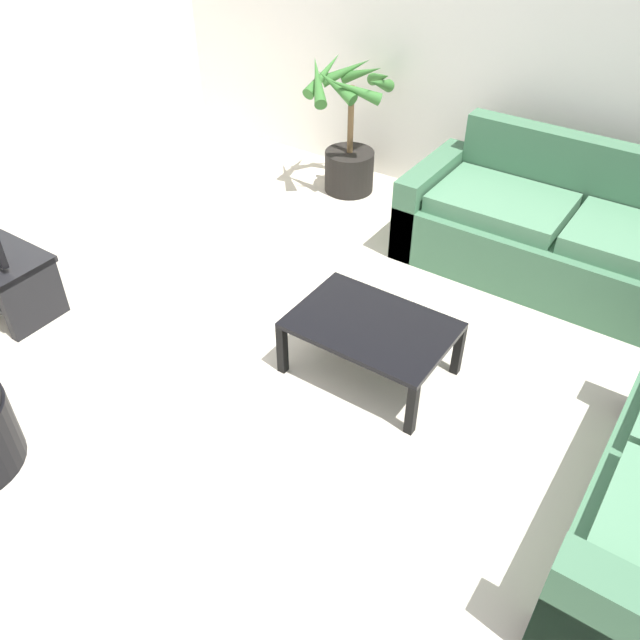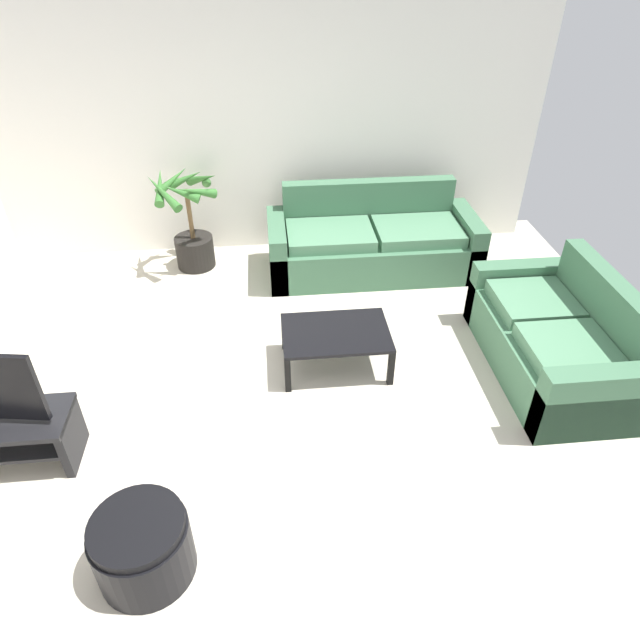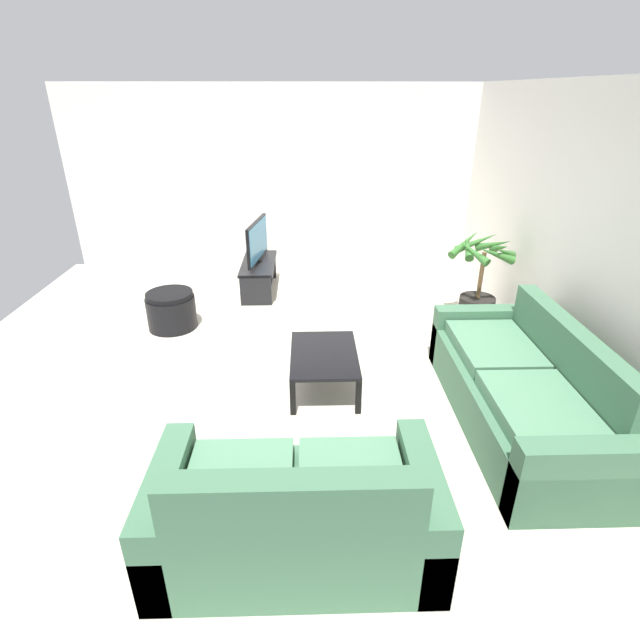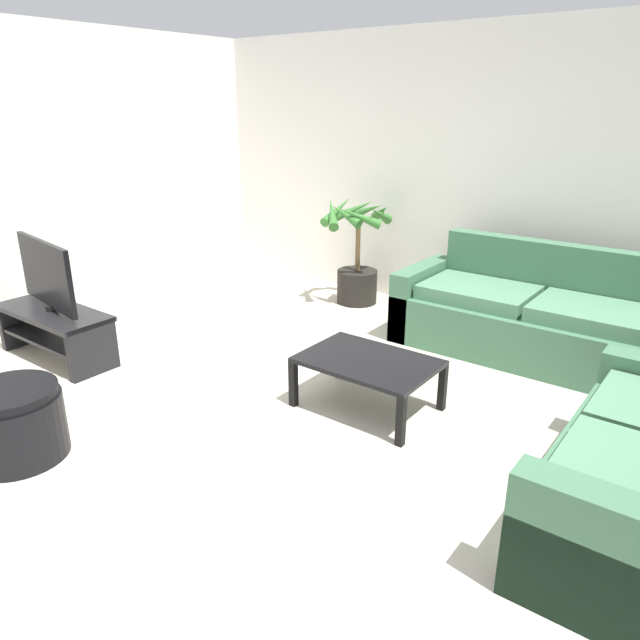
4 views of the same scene
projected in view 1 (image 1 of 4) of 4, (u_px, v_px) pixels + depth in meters
ground_plane at (242, 406)px, 3.72m from camera, size 6.60×6.60×0.00m
wall_back at (490, 32)px, 4.80m from camera, size 6.00×0.06×2.70m
couch_main at (567, 240)px, 4.54m from camera, size 2.25×0.90×0.90m
coffee_table at (371, 330)px, 3.74m from camera, size 0.91×0.62×0.37m
potted_palm at (349, 139)px, 5.47m from camera, size 0.79×0.78×1.10m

